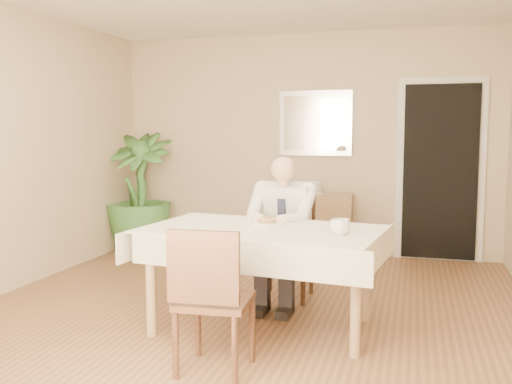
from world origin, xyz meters
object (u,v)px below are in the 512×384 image
(seated_man, at_px, (281,224))
(sideboard, at_px, (312,224))
(chair_near, at_px, (210,293))
(chair_far, at_px, (288,237))
(coffee_mug, at_px, (340,227))
(potted_palm, at_px, (139,192))
(dining_table, at_px, (262,239))

(seated_man, bearing_deg, sideboard, 92.36)
(chair_near, bearing_deg, seated_man, 82.65)
(chair_far, xyz_separation_m, coffee_mug, (0.58, -1.00, 0.28))
(chair_near, height_order, potted_palm, potted_palm)
(chair_far, bearing_deg, dining_table, -84.55)
(chair_far, height_order, coffee_mug, chair_far)
(dining_table, xyz_separation_m, coffee_mug, (0.58, -0.11, 0.14))
(dining_table, xyz_separation_m, sideboard, (-0.08, 2.57, -0.30))
(seated_man, relative_size, potted_palm, 0.86)
(sideboard, bearing_deg, chair_far, -90.51)
(chair_far, xyz_separation_m, chair_near, (-0.08, -1.77, -0.02))
(dining_table, distance_m, chair_near, 0.90)
(coffee_mug, xyz_separation_m, sideboard, (-0.66, 2.68, -0.44))
(seated_man, bearing_deg, coffee_mug, -50.54)
(sideboard, xyz_separation_m, potted_palm, (-2.08, -0.28, 0.35))
(dining_table, xyz_separation_m, chair_far, (0.00, 0.89, -0.14))
(chair_near, height_order, coffee_mug, chair_near)
(chair_near, bearing_deg, chair_far, 83.18)
(chair_near, relative_size, coffee_mug, 6.59)
(seated_man, distance_m, coffee_mug, 0.92)
(chair_far, relative_size, seated_man, 0.75)
(chair_far, height_order, seated_man, seated_man)
(chair_near, height_order, seated_man, seated_man)
(chair_far, distance_m, seated_man, 0.33)
(coffee_mug, bearing_deg, potted_palm, 138.89)
(sideboard, bearing_deg, coffee_mug, -79.41)
(sideboard, height_order, potted_palm, potted_palm)
(coffee_mug, distance_m, sideboard, 2.79)
(dining_table, distance_m, sideboard, 2.59)
(dining_table, distance_m, seated_man, 0.59)
(chair_near, relative_size, sideboard, 0.98)
(chair_far, xyz_separation_m, potted_palm, (-2.16, 1.40, 0.19))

